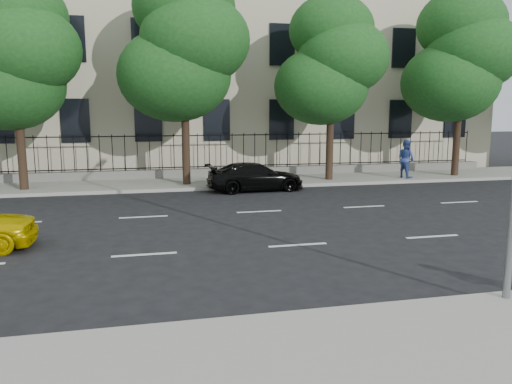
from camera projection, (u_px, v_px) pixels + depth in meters
The scene contains 13 objects.
ground at pixel (332, 275), 10.89m from camera, with size 120.00×120.00×0.00m, color black.
near_sidewalk at pixel (437, 361), 7.03m from camera, with size 60.00×4.00×0.15m, color gray.
far_sidewalk at pixel (226, 182), 24.34m from camera, with size 60.00×4.00×0.15m, color gray.
lane_markings at pixel (276, 226), 15.46m from camera, with size 49.60×4.62×0.01m, color silver, non-canonical shape.
masonry_building at pixel (202, 22), 31.47m from camera, with size 34.60×12.11×18.50m.
iron_fence at pixel (221, 166), 25.88m from camera, with size 30.00×0.50×2.20m.
street_light at pixel (508, 20), 8.89m from camera, with size 0.25×3.32×8.05m.
tree_b at pixel (16, 54), 20.81m from camera, with size 5.53×5.12×8.97m.
tree_c at pixel (184, 45), 22.25m from camera, with size 5.89×5.50×9.80m.
tree_d at pixel (331, 61), 23.88m from camera, with size 5.34×4.94×8.84m.
tree_e at pixel (461, 57), 25.36m from camera, with size 5.71×5.31×9.46m.
black_sedan at pixel (255, 177), 22.04m from camera, with size 1.75×4.30×1.25m, color black.
pedestrian_far at pixel (406, 159), 25.13m from camera, with size 0.93×0.72×1.91m, color #2F468B.
Camera 1 is at (-3.95, -9.81, 3.59)m, focal length 35.00 mm.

